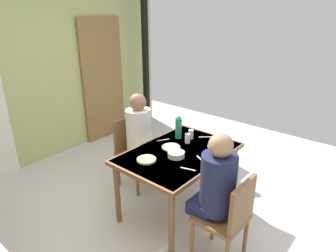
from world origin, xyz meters
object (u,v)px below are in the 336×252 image
(chair_near_diner, at_px, (229,217))
(water_bottle_green_near, at_px, (179,127))
(person_far_diner, at_px, (140,130))
(serving_bowl_center, at_px, (176,154))
(dining_table, at_px, (179,158))
(person_near_diner, at_px, (217,182))
(chair_far_diner, at_px, (133,148))

(chair_near_diner, xyz_separation_m, water_bottle_green_near, (0.60, 1.01, 0.36))
(person_far_diner, relative_size, water_bottle_green_near, 2.78)
(chair_near_diner, bearing_deg, serving_bowl_center, 73.88)
(person_far_diner, bearing_deg, serving_bowl_center, 75.67)
(dining_table, height_order, serving_bowl_center, serving_bowl_center)
(person_far_diner, distance_m, water_bottle_green_near, 0.48)
(dining_table, height_order, chair_near_diner, chair_near_diner)
(person_near_diner, height_order, water_bottle_green_near, person_near_diner)
(chair_far_diner, height_order, person_far_diner, person_far_diner)
(water_bottle_green_near, bearing_deg, person_near_diner, -124.44)
(chair_far_diner, bearing_deg, chair_near_diner, 76.02)
(chair_far_diner, bearing_deg, dining_table, 85.01)
(chair_near_diner, height_order, person_far_diner, person_far_diner)
(chair_near_diner, relative_size, chair_far_diner, 1.00)
(chair_near_diner, xyz_separation_m, person_near_diner, (0.00, 0.14, 0.28))
(dining_table, bearing_deg, water_bottle_green_near, 39.09)
(chair_far_diner, xyz_separation_m, person_near_diner, (-0.39, -1.43, 0.28))
(person_near_diner, relative_size, person_far_diner, 1.00)
(water_bottle_green_near, bearing_deg, serving_bowl_center, -144.66)
(dining_table, xyz_separation_m, water_bottle_green_near, (0.27, 0.22, 0.21))
(person_near_diner, xyz_separation_m, serving_bowl_center, (0.21, 0.60, -0.03))
(dining_table, distance_m, person_far_diner, 0.66)
(serving_bowl_center, bearing_deg, person_far_diner, 75.67)
(person_far_diner, height_order, serving_bowl_center, person_far_diner)
(chair_near_diner, distance_m, person_near_diner, 0.31)
(dining_table, relative_size, chair_near_diner, 1.45)
(person_near_diner, bearing_deg, chair_far_diner, 74.75)
(chair_near_diner, distance_m, serving_bowl_center, 0.81)
(dining_table, distance_m, chair_far_diner, 0.80)
(chair_near_diner, bearing_deg, water_bottle_green_near, 59.35)
(chair_near_diner, distance_m, person_far_diner, 1.51)
(person_near_diner, distance_m, person_far_diner, 1.35)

